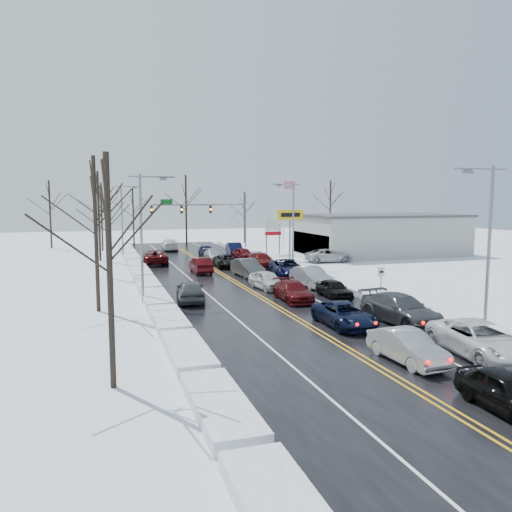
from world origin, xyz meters
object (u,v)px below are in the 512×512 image
object	(u,v)px
queued_car_0	(507,412)
dealership_building	(380,234)
traffic_signal_mast	(210,212)
flagpole	(285,208)
oncoming_car_0	(201,273)
tires_plus_sign	(290,218)

from	to	relation	value
queued_car_0	dealership_building	bearing A→B (deg)	65.13
dealership_building	queued_car_0	xyz separation A→B (m)	(-22.16, -44.46, -2.66)
traffic_signal_mast	queued_car_0	size ratio (longest dim) A/B	3.24
flagpole	dealership_building	bearing A→B (deg)	-53.73
dealership_building	queued_car_0	world-z (taller)	dealership_building
traffic_signal_mast	queued_car_0	distance (m)	54.75
dealership_building	oncoming_car_0	xyz separation A→B (m)	(-25.76, -9.22, -2.66)
oncoming_car_0	flagpole	bearing A→B (deg)	-128.68
queued_car_0	flagpole	bearing A→B (deg)	78.31
tires_plus_sign	queued_car_0	distance (m)	43.62
tires_plus_sign	queued_car_0	bearing A→B (deg)	-101.56
tires_plus_sign	traffic_signal_mast	bearing A→B (deg)	120.46
traffic_signal_mast	oncoming_car_0	world-z (taller)	traffic_signal_mast
traffic_signal_mast	dealership_building	distance (m)	23.01
traffic_signal_mast	dealership_building	size ratio (longest dim) A/B	0.65
oncoming_car_0	traffic_signal_mast	bearing A→B (deg)	-105.28
queued_car_0	oncoming_car_0	xyz separation A→B (m)	(-3.60, 35.24, 0.00)
tires_plus_sign	dealership_building	distance (m)	13.82
flagpole	dealership_building	world-z (taller)	flagpole
traffic_signal_mast	dealership_building	bearing A→B (deg)	-25.95
traffic_signal_mast	flagpole	size ratio (longest dim) A/B	1.33
flagpole	queued_car_0	world-z (taller)	flagpole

